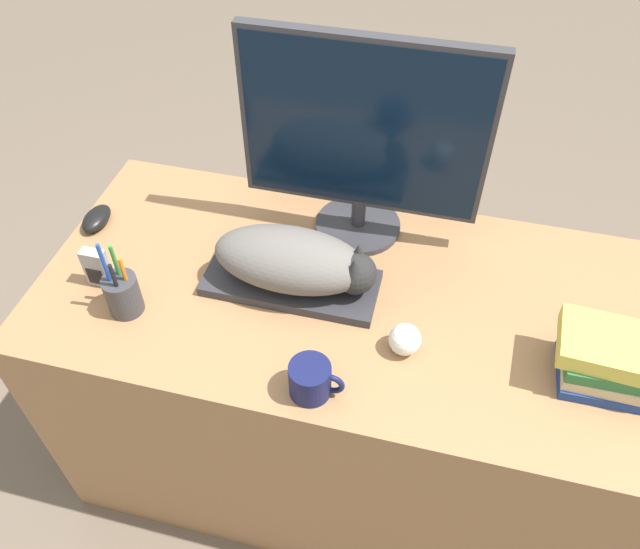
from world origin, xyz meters
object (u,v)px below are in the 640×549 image
(keyboard, at_px, (291,283))
(cat, at_px, (297,261))
(computer_mouse, at_px, (96,219))
(phone, at_px, (97,268))
(baseball, at_px, (405,339))
(coffee_mug, at_px, (311,380))
(book_stack, at_px, (609,360))
(monitor, at_px, (363,136))
(pen_cup, at_px, (123,293))

(keyboard, xyz_separation_m, cat, (0.02, 0.00, 0.08))
(computer_mouse, height_order, phone, phone)
(cat, relative_size, baseball, 5.39)
(keyboard, distance_m, coffee_mug, 0.30)
(baseball, relative_size, book_stack, 0.33)
(monitor, relative_size, pen_cup, 2.80)
(monitor, height_order, baseball, monitor)
(baseball, xyz_separation_m, book_stack, (0.41, 0.03, 0.03))
(keyboard, height_order, pen_cup, pen_cup)
(pen_cup, height_order, book_stack, pen_cup)
(computer_mouse, relative_size, phone, 1.02)
(computer_mouse, height_order, baseball, baseball)
(phone, bearing_deg, monitor, 31.48)
(monitor, height_order, pen_cup, monitor)
(book_stack, bearing_deg, monitor, 150.32)
(keyboard, relative_size, cat, 1.08)
(monitor, bearing_deg, computer_mouse, -167.29)
(pen_cup, distance_m, baseball, 0.63)
(phone, bearing_deg, keyboard, 12.62)
(phone, relative_size, book_stack, 0.48)
(keyboard, height_order, monitor, monitor)
(monitor, height_order, book_stack, monitor)
(coffee_mug, xyz_separation_m, phone, (-0.56, 0.17, 0.01))
(pen_cup, distance_m, book_stack, 1.04)
(monitor, height_order, phone, monitor)
(cat, bearing_deg, phone, -167.82)
(computer_mouse, distance_m, pen_cup, 0.32)
(computer_mouse, relative_size, coffee_mug, 0.91)
(baseball, height_order, book_stack, book_stack)
(keyboard, height_order, book_stack, book_stack)
(coffee_mug, distance_m, baseball, 0.22)
(keyboard, relative_size, book_stack, 1.92)
(keyboard, bearing_deg, phone, -167.38)
(cat, bearing_deg, book_stack, -7.82)
(keyboard, distance_m, baseball, 0.31)
(cat, height_order, baseball, cat)
(cat, bearing_deg, keyboard, 180.00)
(cat, distance_m, baseball, 0.30)
(keyboard, height_order, computer_mouse, computer_mouse)
(monitor, relative_size, computer_mouse, 5.45)
(cat, height_order, phone, cat)
(keyboard, xyz_separation_m, phone, (-0.44, -0.10, 0.04))
(pen_cup, bearing_deg, phone, 147.93)
(cat, relative_size, coffee_mug, 3.29)
(keyboard, xyz_separation_m, baseball, (0.29, -0.12, 0.02))
(cat, xyz_separation_m, monitor, (0.09, 0.24, 0.19))
(coffee_mug, relative_size, baseball, 1.64)
(pen_cup, bearing_deg, baseball, 3.58)
(computer_mouse, relative_size, pen_cup, 0.51)
(cat, height_order, computer_mouse, cat)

